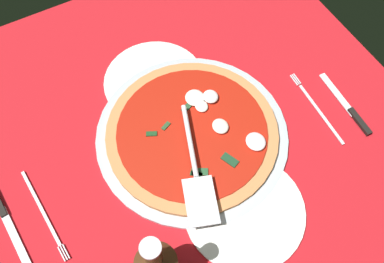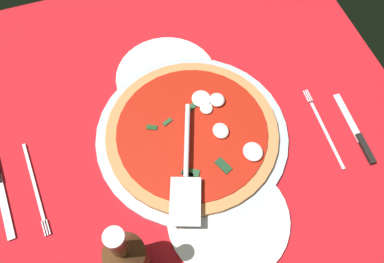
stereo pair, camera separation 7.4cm
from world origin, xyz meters
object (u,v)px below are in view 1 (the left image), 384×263
dinner_plate_right (244,211)px  pizza (193,132)px  pizza_server (195,169)px  place_setting_far (333,110)px  place_setting_near (25,217)px  dinner_plate_left (153,82)px

dinner_plate_right → pizza: 18.88cm
pizza → pizza_server: pizza_server is taller
place_setting_far → dinner_plate_right: bearing=112.0°
pizza_server → dinner_plate_right: bearing=43.7°
pizza_server → place_setting_far: bearing=108.3°
dinner_plate_right → pizza_server: size_ratio=0.92×
pizza → pizza_server: 9.60cm
dinner_plate_right → place_setting_near: place_setting_near is taller
dinner_plate_left → pizza: (15.80, 1.39, 1.23)cm
place_setting_far → place_setting_near: bearing=85.2°
pizza_server → place_setting_near: size_ratio=1.14×
dinner_plate_right → place_setting_near: 40.88cm
place_setting_near → place_setting_far: (9.02, 64.88, 0.00)cm
place_setting_near → place_setting_far: 65.50cm
pizza → place_setting_near: (0.00, -35.80, -1.38)cm
dinner_plate_left → dinner_plate_right: size_ratio=0.98×
pizza → pizza_server: size_ratio=1.42×
dinner_plate_left → pizza: pizza is taller
dinner_plate_right → place_setting_far: (-9.81, 28.60, -0.15)cm
dinner_plate_right → pizza_server: 12.05cm
dinner_plate_left → place_setting_far: (24.82, 30.47, -0.15)cm
dinner_plate_right → pizza: pizza is taller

